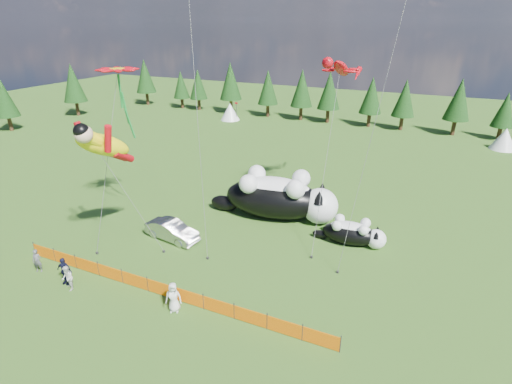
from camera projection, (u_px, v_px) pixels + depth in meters
ground at (189, 270)px, 26.91m from camera, size 160.00×160.00×0.00m
safety_fence at (161, 289)px, 24.20m from camera, size 22.06×0.06×1.10m
tree_line at (345, 99)px, 62.91m from camera, size 90.00×4.00×8.00m
festival_tents at (414, 130)px, 55.59m from camera, size 50.00×3.20×2.80m
cat_large at (279, 196)px, 33.38m from camera, size 11.13×5.02×4.03m
cat_small at (353, 233)px, 29.70m from camera, size 5.49×2.18×1.98m
car at (172, 231)px, 30.41m from camera, size 4.61×2.13×1.46m
spectator_a at (37, 261)px, 26.43m from camera, size 0.70×0.59×1.65m
spectator_b at (67, 278)px, 24.62m from camera, size 0.94×0.86×1.67m
spectator_c at (64, 271)px, 25.18m from camera, size 1.15×0.67×1.87m
spectator_e at (173, 297)px, 22.76m from camera, size 1.09×0.92×1.89m
superhero_kite at (103, 145)px, 26.17m from camera, size 5.84×5.39×10.33m
gecko_kite at (341, 69)px, 31.84m from camera, size 3.11×12.46×15.14m
flower_kite at (118, 72)px, 27.97m from camera, size 3.52×6.58×13.05m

